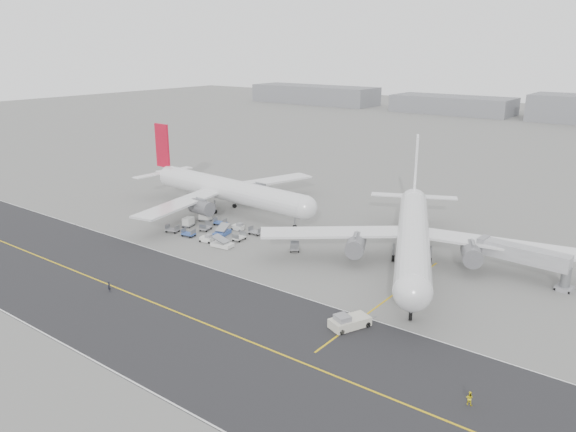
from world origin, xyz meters
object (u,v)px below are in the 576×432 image
Objects in this scene: ground_crew_a at (109,287)px; ground_crew_b at (469,398)px; pushback_tug at (349,322)px; jet_bridge at (525,256)px; airliner_b at (413,234)px; airliner_a at (225,189)px.

ground_crew_a is 1.03× the size of ground_crew_b.
jet_bridge reaches higher than pushback_tug.
pushback_tug is (3.70, -28.44, -4.86)m from airliner_b.
ground_crew_a reaches higher than ground_crew_b.
airliner_b is 3.34× the size of jet_bridge.
airliner_a is 3.41× the size of jet_bridge.
airliner_a is 51.51m from airliner_b.
ground_crew_b is at bearing -78.69° from jet_bridge.
pushback_tug is at bearing -117.16° from airliner_a.
jet_bridge is 70.20m from ground_crew_a.
airliner_a is 32.87× the size of ground_crew_b.
airliner_b is 54.11m from ground_crew_a.
pushback_tug reaches higher than ground_crew_a.
airliner_b is 43.31m from ground_crew_b.
airliner_b is at bearing 54.21° from ground_crew_a.
airliner_a reaches higher than jet_bridge.
ground_crew_a is at bearing 0.40° from ground_crew_b.
jet_bridge reaches higher than ground_crew_b.
jet_bridge is 9.36× the size of ground_crew_a.
jet_bridge is (69.89, 0.14, -1.26)m from airliner_a.
jet_bridge is (18.57, 4.54, -1.50)m from airliner_b.
airliner_a is at bearing -33.52° from ground_crew_b.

